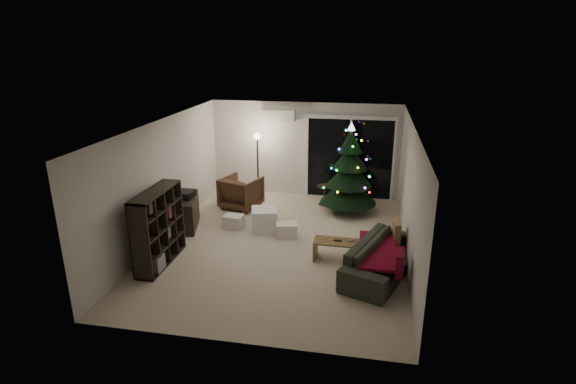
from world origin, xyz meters
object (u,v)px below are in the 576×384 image
Objects in this scene: bookshelf at (149,227)px; coffee_table at (345,251)px; sofa at (383,258)px; armchair at (241,192)px; christmas_tree at (349,168)px; media_cabinet at (187,212)px.

coffee_table is (3.61, 0.74, -0.53)m from bookshelf.
bookshelf is 1.18× the size of coffee_table.
sofa reaches higher than coffee_table.
armchair reaches higher than coffee_table.
media_cabinet is at bearing -155.00° from christmas_tree.
coffee_table is (-0.69, 0.39, -0.12)m from sofa.
coffee_table is (2.76, -2.37, -0.21)m from armchair.
media_cabinet is 3.74m from coffee_table.
sofa is at bearing -75.11° from christmas_tree.
armchair is at bearing 51.01° from bookshelf.
media_cabinet is 0.53× the size of sofa.
christmas_tree is (-0.79, 2.99, 0.79)m from sofa.
bookshelf reaches higher than media_cabinet.
coffee_table is at bearing -30.01° from media_cabinet.
sofa is 1.76× the size of coffee_table.
christmas_tree is at bearing 94.23° from coffee_table.
sofa is at bearing -27.70° from coffee_table.
media_cabinet reaches higher than coffee_table.
sofa is 0.80m from coffee_table.
coffee_table is at bearing -87.63° from christmas_tree.
media_cabinet is 3.94m from christmas_tree.
christmas_tree is (3.51, 1.63, 0.75)m from media_cabinet.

